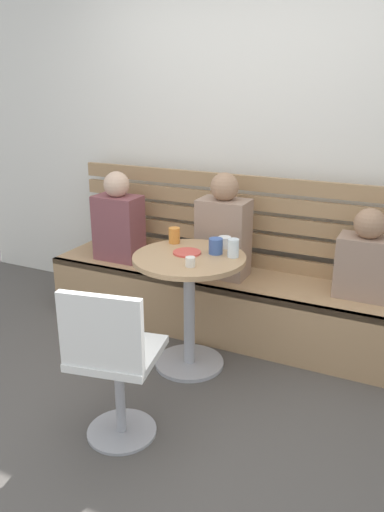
{
  "coord_description": "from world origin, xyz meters",
  "views": [
    {
      "loc": [
        1.19,
        -1.88,
        1.74
      ],
      "look_at": [
        -0.03,
        0.66,
        0.75
      ],
      "focal_mm": 35.55,
      "sensor_mm": 36.0,
      "label": 1
    }
  ],
  "objects_px": {
    "booth_bench": "(228,304)",
    "cup_water_clear": "(233,248)",
    "person_child_left": "(366,259)",
    "person_adult": "(224,231)",
    "cafe_table": "(189,290)",
    "person_child_middle": "(118,221)",
    "plate_small": "(187,253)",
    "cup_ceramic_white": "(225,242)",
    "white_chair": "(113,360)",
    "cup_tumbler_orange": "(174,235)",
    "cup_mug_blue": "(216,246)",
    "cup_espresso_small": "(190,262)"
  },
  "relations": [
    {
      "from": "cup_tumbler_orange",
      "to": "cup_ceramic_white",
      "type": "height_order",
      "value": "cup_tumbler_orange"
    },
    {
      "from": "cup_espresso_small",
      "to": "cup_tumbler_orange",
      "type": "bearing_deg",
      "value": 129.27
    },
    {
      "from": "booth_bench",
      "to": "cup_water_clear",
      "type": "relative_size",
      "value": 24.55
    },
    {
      "from": "person_child_middle",
      "to": "cup_tumbler_orange",
      "type": "relative_size",
      "value": 6.65
    },
    {
      "from": "person_child_left",
      "to": "cup_espresso_small",
      "type": "bearing_deg",
      "value": -140.19
    },
    {
      "from": "cup_water_clear",
      "to": "cup_ceramic_white",
      "type": "relative_size",
      "value": 1.38
    },
    {
      "from": "cafe_table",
      "to": "cup_ceramic_white",
      "type": "distance_m",
      "value": 0.37
    },
    {
      "from": "person_child_middle",
      "to": "cup_mug_blue",
      "type": "height_order",
      "value": "person_child_middle"
    },
    {
      "from": "white_chair",
      "to": "person_adult",
      "type": "relative_size",
      "value": 1.18
    },
    {
      "from": "booth_bench",
      "to": "cup_water_clear",
      "type": "distance_m",
      "value": 0.73
    },
    {
      "from": "cafe_table",
      "to": "cup_mug_blue",
      "type": "height_order",
      "value": "cup_mug_blue"
    },
    {
      "from": "plate_small",
      "to": "cup_espresso_small",
      "type": "bearing_deg",
      "value": -58.96
    },
    {
      "from": "cup_ceramic_white",
      "to": "plate_small",
      "type": "relative_size",
      "value": 0.47
    },
    {
      "from": "cafe_table",
      "to": "person_child_middle",
      "type": "height_order",
      "value": "person_child_middle"
    },
    {
      "from": "cafe_table",
      "to": "cup_tumbler_orange",
      "type": "bearing_deg",
      "value": 136.62
    },
    {
      "from": "white_chair",
      "to": "cup_ceramic_white",
      "type": "distance_m",
      "value": 1.1
    },
    {
      "from": "white_chair",
      "to": "cup_ceramic_white",
      "type": "height_order",
      "value": "white_chair"
    },
    {
      "from": "plate_small",
      "to": "person_adult",
      "type": "bearing_deg",
      "value": 84.8
    },
    {
      "from": "cup_water_clear",
      "to": "person_child_middle",
      "type": "bearing_deg",
      "value": 159.98
    },
    {
      "from": "person_adult",
      "to": "cup_espresso_small",
      "type": "relative_size",
      "value": 12.83
    },
    {
      "from": "cup_tumbler_orange",
      "to": "cup_espresso_small",
      "type": "height_order",
      "value": "cup_tumbler_orange"
    },
    {
      "from": "booth_bench",
      "to": "person_child_left",
      "type": "xyz_separation_m",
      "value": [
        0.88,
        0.04,
        0.47
      ]
    },
    {
      "from": "cafe_table",
      "to": "white_chair",
      "type": "xyz_separation_m",
      "value": [
        -0.01,
        -0.81,
        -0.05
      ]
    },
    {
      "from": "cafe_table",
      "to": "cup_mug_blue",
      "type": "relative_size",
      "value": 7.79
    },
    {
      "from": "booth_bench",
      "to": "person_adult",
      "type": "distance_m",
      "value": 0.54
    },
    {
      "from": "booth_bench",
      "to": "cup_mug_blue",
      "type": "distance_m",
      "value": 0.7
    },
    {
      "from": "person_child_left",
      "to": "plate_small",
      "type": "relative_size",
      "value": 3.34
    },
    {
      "from": "cup_mug_blue",
      "to": "plate_small",
      "type": "xyz_separation_m",
      "value": [
        -0.16,
        -0.07,
        -0.04
      ]
    },
    {
      "from": "white_chair",
      "to": "cup_water_clear",
      "type": "relative_size",
      "value": 7.73
    },
    {
      "from": "cup_ceramic_white",
      "to": "plate_small",
      "type": "xyz_separation_m",
      "value": [
        -0.16,
        -0.2,
        -0.03
      ]
    },
    {
      "from": "cafe_table",
      "to": "plate_small",
      "type": "distance_m",
      "value": 0.23
    },
    {
      "from": "person_child_left",
      "to": "cup_mug_blue",
      "type": "distance_m",
      "value": 0.94
    },
    {
      "from": "cup_tumbler_orange",
      "to": "cup_ceramic_white",
      "type": "distance_m",
      "value": 0.33
    },
    {
      "from": "cup_ceramic_white",
      "to": "cafe_table",
      "type": "bearing_deg",
      "value": -118.54
    },
    {
      "from": "cup_mug_blue",
      "to": "cup_ceramic_white",
      "type": "relative_size",
      "value": 1.19
    },
    {
      "from": "white_chair",
      "to": "person_child_left",
      "type": "height_order",
      "value": "person_child_left"
    },
    {
      "from": "person_child_middle",
      "to": "booth_bench",
      "type": "bearing_deg",
      "value": 1.98
    },
    {
      "from": "person_child_middle",
      "to": "plate_small",
      "type": "xyz_separation_m",
      "value": [
        0.79,
        -0.45,
        0.01
      ]
    },
    {
      "from": "cafe_table",
      "to": "person_adult",
      "type": "bearing_deg",
      "value": 88.68
    },
    {
      "from": "cup_water_clear",
      "to": "cup_ceramic_white",
      "type": "bearing_deg",
      "value": 128.88
    },
    {
      "from": "person_child_left",
      "to": "person_adult",
      "type": "bearing_deg",
      "value": -177.03
    },
    {
      "from": "person_child_left",
      "to": "person_child_middle",
      "type": "bearing_deg",
      "value": -177.78
    },
    {
      "from": "white_chair",
      "to": "cup_espresso_small",
      "type": "distance_m",
      "value": 0.73
    },
    {
      "from": "cup_tumbler_orange",
      "to": "cup_espresso_small",
      "type": "relative_size",
      "value": 1.79
    },
    {
      "from": "booth_bench",
      "to": "person_child_middle",
      "type": "distance_m",
      "value": 1.02
    },
    {
      "from": "cafe_table",
      "to": "cup_espresso_small",
      "type": "height_order",
      "value": "cup_espresso_small"
    },
    {
      "from": "person_adult",
      "to": "plate_small",
      "type": "distance_m",
      "value": 0.48
    },
    {
      "from": "cup_tumbler_orange",
      "to": "cup_water_clear",
      "type": "height_order",
      "value": "cup_water_clear"
    },
    {
      "from": "plate_small",
      "to": "cup_ceramic_white",
      "type": "bearing_deg",
      "value": 51.72
    },
    {
      "from": "cup_water_clear",
      "to": "cup_espresso_small",
      "type": "relative_size",
      "value": 1.96
    }
  ]
}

